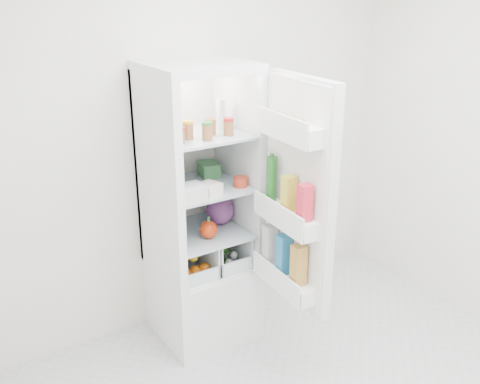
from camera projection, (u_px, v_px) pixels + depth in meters
room_walls at (374, 139)px, 2.27m from camera, size 3.02×3.02×2.61m
refrigerator at (198, 239)px, 3.48m from camera, size 0.60×0.60×1.80m
shelf_low at (202, 232)px, 3.40m from camera, size 0.49×0.53×0.01m
shelf_mid at (201, 186)px, 3.29m from camera, size 0.49×0.53×0.02m
shelf_top at (200, 134)px, 3.18m from camera, size 0.49×0.53×0.02m
crisper_left at (186, 255)px, 3.39m from camera, size 0.23×0.46×0.22m
crisper_right at (219, 246)px, 3.51m from camera, size 0.23×0.46×0.22m
condiment_jars at (203, 131)px, 3.05m from camera, size 0.38×0.16×0.08m
squeeze_bottle at (221, 114)px, 3.22m from camera, size 0.07×0.07×0.18m
tub_white at (191, 193)px, 3.03m from camera, size 0.15×0.15×0.09m
tub_cream at (209, 189)px, 3.13m from camera, size 0.15×0.15×0.07m
tin_red at (240, 182)px, 3.26m from camera, size 0.11×0.11×0.06m
foil_tray at (170, 182)px, 3.29m from camera, size 0.17×0.14×0.04m
tub_green at (209, 169)px, 3.44m from camera, size 0.14×0.18×0.09m
red_cabbage at (220, 211)px, 3.48m from camera, size 0.18×0.18×0.18m
bell_pepper at (209, 230)px, 3.29m from camera, size 0.11×0.11×0.11m
mushroom_bowl at (172, 226)px, 3.38m from camera, size 0.22×0.22×0.08m
citrus_pile at (188, 260)px, 3.37m from camera, size 0.20×0.31×0.16m
veg_pile at (220, 252)px, 3.53m from camera, size 0.16×0.30×0.10m
fridge_door at (295, 200)px, 2.97m from camera, size 0.21×0.60×1.30m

